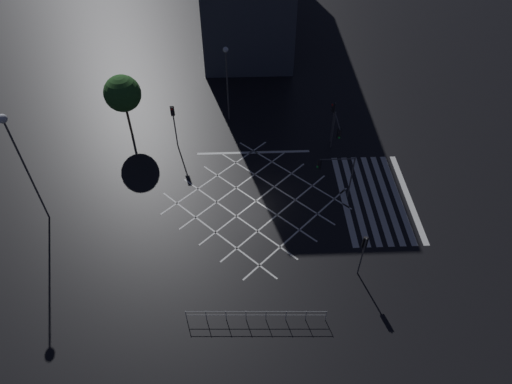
# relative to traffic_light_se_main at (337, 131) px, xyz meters

# --- Properties ---
(ground_plane) EXTENTS (200.00, 200.00, 0.00)m
(ground_plane) POSITION_rel_traffic_light_se_main_xyz_m (-5.41, 7.28, -2.95)
(ground_plane) COLOR black
(road_markings) EXTENTS (15.69, 20.88, 0.01)m
(road_markings) POSITION_rel_traffic_light_se_main_xyz_m (-5.06, 0.88, -2.95)
(road_markings) COLOR silver
(road_markings) RESTS_ON ground_plane
(traffic_light_se_main) EXTENTS (2.64, 0.36, 4.01)m
(traffic_light_se_main) POSITION_rel_traffic_light_se_main_xyz_m (0.00, 0.00, 0.00)
(traffic_light_se_main) COLOR #424244
(traffic_light_se_main) RESTS_ON ground_plane
(traffic_light_se_cross) EXTENTS (0.36, 0.39, 4.33)m
(traffic_light_se_cross) POSITION_rel_traffic_light_se_main_xyz_m (2.29, -0.02, 0.14)
(traffic_light_se_cross) COLOR #424244
(traffic_light_se_cross) RESTS_ON ground_plane
(traffic_light_sw_main) EXTENTS (0.39, 0.36, 3.89)m
(traffic_light_sw_main) POSITION_rel_traffic_light_se_main_xyz_m (-12.83, 0.27, -0.17)
(traffic_light_sw_main) COLOR #424244
(traffic_light_sw_main) RESTS_ON ground_plane
(traffic_light_median_south) EXTENTS (0.36, 2.98, 4.32)m
(traffic_light_median_south) POSITION_rel_traffic_light_se_main_xyz_m (-5.18, 1.07, 0.25)
(traffic_light_median_south) COLOR #424244
(traffic_light_median_south) RESTS_ON ground_plane
(traffic_light_ne_main) EXTENTS (0.39, 0.36, 4.47)m
(traffic_light_ne_main) POSITION_rel_traffic_light_se_main_xyz_m (2.10, 14.40, 0.22)
(traffic_light_ne_main) COLOR #424244
(traffic_light_ne_main) RESTS_ON ground_plane
(street_lamp_east) EXTENTS (0.50, 0.50, 7.81)m
(street_lamp_east) POSITION_rel_traffic_light_se_main_xyz_m (6.29, 9.56, 2.53)
(street_lamp_east) COLOR #424244
(street_lamp_east) RESTS_ON ground_plane
(street_lamp_west) EXTENTS (0.64, 0.64, 9.96)m
(street_lamp_west) POSITION_rel_traffic_light_se_main_xyz_m (-6.61, 23.97, 4.64)
(street_lamp_west) COLOR #424244
(street_lamp_west) RESTS_ON ground_plane
(street_tree_near) EXTENTS (3.34, 3.34, 6.29)m
(street_tree_near) POSITION_rel_traffic_light_se_main_xyz_m (4.10, 18.99, 1.65)
(street_tree_near) COLOR brown
(street_tree_near) RESTS_ON ground_plane
(pedestrian_railing) EXTENTS (0.40, 9.19, 1.05)m
(pedestrian_railing) POSITION_rel_traffic_light_se_main_xyz_m (-16.35, 7.70, -2.29)
(pedestrian_railing) COLOR #9EA0A5
(pedestrian_railing) RESTS_ON ground_plane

